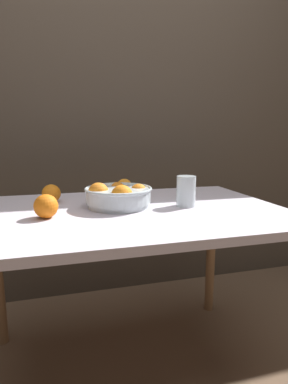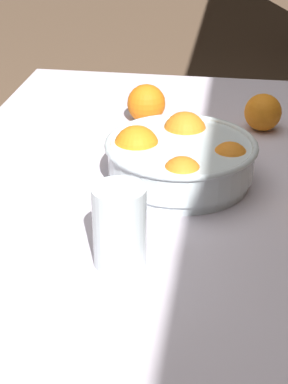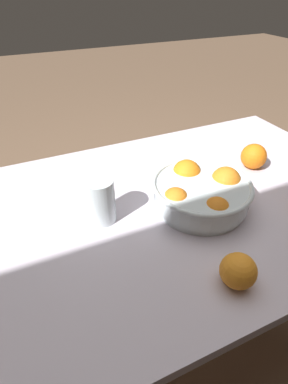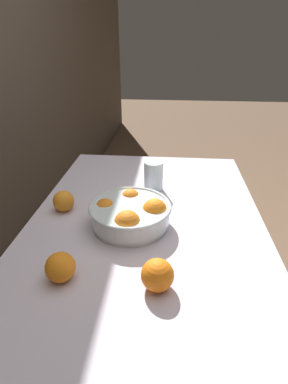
{
  "view_description": "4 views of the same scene",
  "coord_description": "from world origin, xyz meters",
  "px_view_note": "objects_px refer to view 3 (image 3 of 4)",
  "views": [
    {
      "loc": [
        -0.23,
        -1.12,
        1.01
      ],
      "look_at": [
        0.08,
        0.02,
        0.79
      ],
      "focal_mm": 28.0,
      "sensor_mm": 36.0,
      "label": 1
    },
    {
      "loc": [
        1.01,
        0.14,
        1.27
      ],
      "look_at": [
        0.11,
        0.0,
        0.77
      ],
      "focal_mm": 60.0,
      "sensor_mm": 36.0,
      "label": 2
    },
    {
      "loc": [
        0.39,
        0.59,
        1.26
      ],
      "look_at": [
        0.13,
        0.0,
        0.79
      ],
      "focal_mm": 28.0,
      "sensor_mm": 36.0,
      "label": 3
    },
    {
      "loc": [
        -0.86,
        -0.07,
        1.3
      ],
      "look_at": [
        0.15,
        0.02,
        0.76
      ],
      "focal_mm": 28.0,
      "sensor_mm": 36.0,
      "label": 4
    }
  ],
  "objects_px": {
    "juice_glass": "(100,202)",
    "orange_loose_front": "(254,156)",
    "orange_loose_aside": "(238,271)",
    "fruit_bowl": "(201,192)"
  },
  "relations": [
    {
      "from": "orange_loose_aside",
      "to": "fruit_bowl",
      "type": "bearing_deg",
      "value": -106.62
    },
    {
      "from": "juice_glass",
      "to": "orange_loose_aside",
      "type": "height_order",
      "value": "juice_glass"
    },
    {
      "from": "orange_loose_front",
      "to": "orange_loose_aside",
      "type": "height_order",
      "value": "orange_loose_front"
    },
    {
      "from": "juice_glass",
      "to": "orange_loose_front",
      "type": "xyz_separation_m",
      "value": [
        -0.54,
        -0.04,
        -0.02
      ]
    },
    {
      "from": "fruit_bowl",
      "to": "orange_loose_front",
      "type": "xyz_separation_m",
      "value": [
        -0.27,
        -0.1,
        -0.0
      ]
    },
    {
      "from": "fruit_bowl",
      "to": "orange_loose_aside",
      "type": "distance_m",
      "value": 0.27
    },
    {
      "from": "fruit_bowl",
      "to": "orange_loose_front",
      "type": "height_order",
      "value": "fruit_bowl"
    },
    {
      "from": "fruit_bowl",
      "to": "orange_loose_aside",
      "type": "height_order",
      "value": "fruit_bowl"
    },
    {
      "from": "orange_loose_front",
      "to": "fruit_bowl",
      "type": "bearing_deg",
      "value": 20.41
    },
    {
      "from": "juice_glass",
      "to": "orange_loose_front",
      "type": "relative_size",
      "value": 1.48
    }
  ]
}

